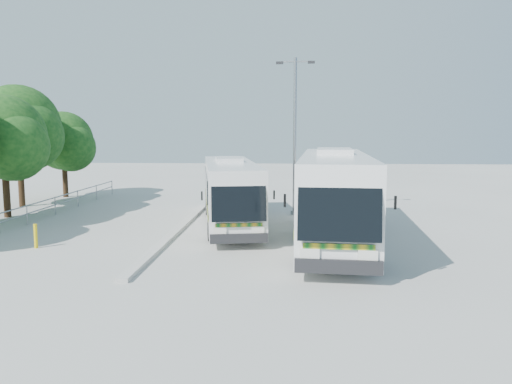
# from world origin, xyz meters

# --- Properties ---
(ground) EXTENTS (100.00, 100.00, 0.00)m
(ground) POSITION_xyz_m (0.00, 0.00, 0.00)
(ground) COLOR #ACACA6
(ground) RESTS_ON ground
(kerb_divider) EXTENTS (0.40, 16.00, 0.15)m
(kerb_divider) POSITION_xyz_m (-2.30, 2.00, 0.07)
(kerb_divider) COLOR #B2B2AD
(kerb_divider) RESTS_ON ground
(railing) EXTENTS (0.06, 22.00, 1.00)m
(railing) POSITION_xyz_m (-10.00, 4.00, 0.74)
(railing) COLOR gray
(railing) RESTS_ON ground
(tree_far_c) EXTENTS (4.97, 4.69, 6.49)m
(tree_far_c) POSITION_xyz_m (-12.12, 5.10, 4.26)
(tree_far_c) COLOR #382314
(tree_far_c) RESTS_ON ground
(tree_far_d) EXTENTS (5.62, 5.30, 7.33)m
(tree_far_d) POSITION_xyz_m (-13.31, 8.80, 4.82)
(tree_far_d) COLOR #382314
(tree_far_d) RESTS_ON ground
(tree_far_e) EXTENTS (4.54, 4.28, 5.92)m
(tree_far_e) POSITION_xyz_m (-12.63, 13.30, 3.89)
(tree_far_e) COLOR #382314
(tree_far_e) RESTS_ON ground
(coach_main) EXTENTS (4.10, 11.33, 3.08)m
(coach_main) POSITION_xyz_m (-0.06, 3.64, 1.69)
(coach_main) COLOR silver
(coach_main) RESTS_ON ground
(coach_adjacent) EXTENTS (3.56, 13.17, 3.61)m
(coach_adjacent) POSITION_xyz_m (4.68, 0.53, 1.98)
(coach_adjacent) COLOR silver
(coach_adjacent) RESTS_ON ground
(lamppost) EXTENTS (2.07, 0.37, 8.47)m
(lamppost) POSITION_xyz_m (3.12, 6.92, 4.68)
(lamppost) COLOR gray
(lamppost) RESTS_ON ground
(bollard) EXTENTS (0.14, 0.14, 0.96)m
(bollard) POSITION_xyz_m (-7.14, -1.72, 0.48)
(bollard) COLOR yellow
(bollard) RESTS_ON ground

